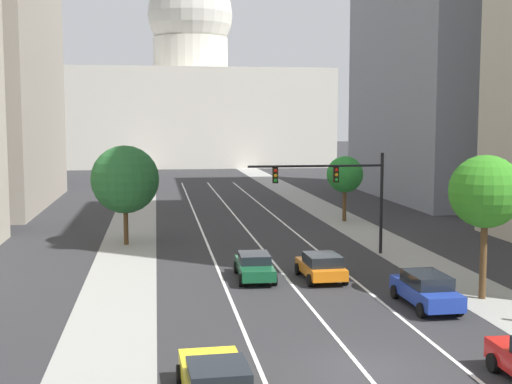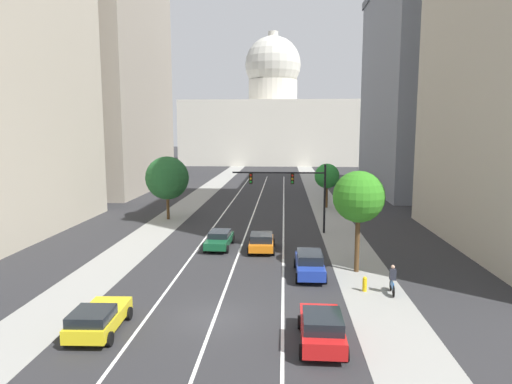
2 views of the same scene
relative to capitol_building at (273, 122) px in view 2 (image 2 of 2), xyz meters
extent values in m
plane|color=#2B2B2D|center=(0.00, -70.47, -11.80)|extent=(400.00, 400.00, 0.00)
cube|color=gray|center=(-8.74, -75.47, -11.79)|extent=(3.71, 130.00, 0.01)
cube|color=gray|center=(8.74, -75.47, -11.79)|extent=(3.71, 130.00, 0.01)
cube|color=white|center=(-3.44, -85.47, -11.79)|extent=(0.16, 90.00, 0.01)
cube|color=white|center=(0.00, -85.47, -11.79)|extent=(0.16, 90.00, 0.01)
cube|color=white|center=(3.44, -85.47, -11.79)|extent=(0.16, 90.00, 0.01)
cube|color=#9E9384|center=(-25.27, -62.19, 14.16)|extent=(15.89, 26.63, 51.92)
cube|color=gray|center=(24.69, -61.68, 3.50)|extent=(14.73, 27.33, 30.61)
cube|color=beige|center=(0.00, 0.00, -3.06)|extent=(49.67, 29.53, 17.47)
cylinder|color=beige|center=(0.00, 0.00, 8.84)|extent=(14.06, 14.06, 6.33)
sphere|color=beige|center=(0.00, 0.00, 16.39)|extent=(15.97, 15.97, 15.97)
cylinder|color=beige|center=(0.00, 0.00, 23.58)|extent=(2.87, 2.87, 3.99)
cube|color=#14512D|center=(-1.72, -96.90, -11.20)|extent=(1.88, 4.57, 0.56)
cube|color=black|center=(-1.72, -96.75, -10.68)|extent=(1.66, 2.14, 0.47)
cylinder|color=black|center=(-2.53, -95.33, -11.48)|extent=(0.24, 0.65, 0.64)
cylinder|color=black|center=(-0.81, -95.39, -11.48)|extent=(0.24, 0.65, 0.64)
cylinder|color=black|center=(-2.64, -98.40, -11.48)|extent=(0.24, 0.65, 0.64)
cylinder|color=black|center=(-0.91, -98.46, -11.48)|extent=(0.24, 0.65, 0.64)
cube|color=#1E389E|center=(5.16, -103.39, -11.14)|extent=(1.77, 4.71, 0.68)
cube|color=black|center=(5.16, -103.46, -10.52)|extent=(1.61, 2.53, 0.56)
cylinder|color=black|center=(4.29, -101.80, -11.48)|extent=(0.23, 0.64, 0.64)
cylinder|color=black|center=(6.01, -101.78, -11.48)|extent=(0.23, 0.64, 0.64)
cylinder|color=black|center=(4.31, -104.99, -11.48)|extent=(0.23, 0.64, 0.64)
cylinder|color=black|center=(6.04, -104.98, -11.48)|extent=(0.23, 0.64, 0.64)
cube|color=yellow|center=(-5.16, -112.31, -11.17)|extent=(2.04, 4.16, 0.63)
cube|color=black|center=(-5.13, -113.22, -10.62)|extent=(1.81, 1.95, 0.46)
cylinder|color=black|center=(-6.16, -110.96, -11.48)|extent=(0.24, 0.65, 0.64)
cylinder|color=black|center=(-4.28, -110.89, -11.48)|extent=(0.24, 0.65, 0.64)
cylinder|color=black|center=(-6.05, -113.74, -11.48)|extent=(0.24, 0.65, 0.64)
cylinder|color=black|center=(-4.17, -113.67, -11.48)|extent=(0.24, 0.65, 0.64)
cube|color=orange|center=(1.72, -97.55, -11.20)|extent=(1.95, 4.05, 0.56)
cube|color=black|center=(1.73, -97.89, -10.65)|extent=(1.75, 2.20, 0.56)
cylinder|color=black|center=(0.76, -96.21, -11.48)|extent=(0.24, 0.65, 0.64)
cylinder|color=black|center=(2.61, -96.16, -11.48)|extent=(0.24, 0.65, 0.64)
cylinder|color=black|center=(0.83, -98.93, -11.48)|extent=(0.24, 0.65, 0.64)
cylinder|color=black|center=(2.68, -98.88, -11.48)|extent=(0.24, 0.65, 0.64)
cube|color=red|center=(5.16, -112.86, -11.13)|extent=(1.87, 4.28, 0.69)
cube|color=black|center=(5.16, -113.36, -10.51)|extent=(1.70, 2.13, 0.55)
cylinder|color=black|center=(4.27, -111.40, -11.48)|extent=(0.23, 0.64, 0.64)
cylinder|color=black|center=(6.09, -111.42, -11.48)|extent=(0.23, 0.64, 0.64)
cylinder|color=black|center=(4.24, -114.29, -11.48)|extent=(0.23, 0.64, 0.64)
cylinder|color=black|center=(6.06, -114.31, -11.48)|extent=(0.23, 0.64, 0.64)
cylinder|color=black|center=(7.19, -91.09, -8.61)|extent=(0.20, 0.20, 6.38)
cylinder|color=black|center=(2.94, -91.09, -6.21)|extent=(8.49, 0.14, 0.14)
cube|color=black|center=(4.22, -91.09, -6.76)|extent=(0.32, 0.28, 0.96)
sphere|color=red|center=(4.22, -91.24, -6.46)|extent=(0.20, 0.20, 0.20)
sphere|color=orange|center=(4.22, -91.24, -6.76)|extent=(0.20, 0.20, 0.20)
sphere|color=green|center=(4.22, -91.24, -7.06)|extent=(0.20, 0.20, 0.20)
cube|color=black|center=(0.40, -91.09, -6.76)|extent=(0.32, 0.28, 0.96)
sphere|color=red|center=(0.40, -91.24, -6.46)|extent=(0.20, 0.20, 0.20)
sphere|color=orange|center=(0.40, -91.24, -6.76)|extent=(0.20, 0.20, 0.20)
sphere|color=green|center=(0.40, -91.24, -7.06)|extent=(0.20, 0.20, 0.20)
cylinder|color=yellow|center=(8.25, -106.15, -11.45)|extent=(0.26, 0.26, 0.70)
sphere|color=yellow|center=(8.25, -106.15, -11.02)|extent=(0.26, 0.26, 0.26)
cylinder|color=yellow|center=(8.25, -106.31, -11.42)|extent=(0.10, 0.12, 0.10)
cylinder|color=black|center=(9.74, -106.96, -11.47)|extent=(0.10, 0.66, 0.66)
cylinder|color=black|center=(9.82, -105.92, -11.47)|extent=(0.10, 0.66, 0.66)
cube|color=#1959B2|center=(9.78, -106.44, -11.25)|extent=(0.14, 1.00, 0.36)
cube|color=#262833|center=(9.77, -106.49, -10.62)|extent=(0.38, 0.31, 0.64)
sphere|color=tan|center=(9.78, -106.42, -10.19)|extent=(0.22, 0.22, 0.22)
cylinder|color=#51381E|center=(8.69, -77.26, -10.37)|extent=(0.32, 0.32, 2.87)
sphere|color=#267F2F|center=(8.69, -77.26, -7.88)|extent=(3.03, 3.03, 3.03)
cylinder|color=#51381E|center=(8.37, -102.42, -9.85)|extent=(0.32, 0.32, 3.91)
sphere|color=#32821F|center=(8.37, -102.42, -6.69)|extent=(3.42, 3.42, 3.42)
cylinder|color=#51381E|center=(-8.90, -85.58, -10.38)|extent=(0.32, 0.32, 2.84)
sphere|color=#235C2C|center=(-8.90, -85.58, -7.36)|extent=(4.58, 4.58, 4.58)
camera|label=1|loc=(-6.81, -132.22, -3.37)|focal=48.06mm
camera|label=2|loc=(3.44, -131.72, -2.38)|focal=31.23mm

